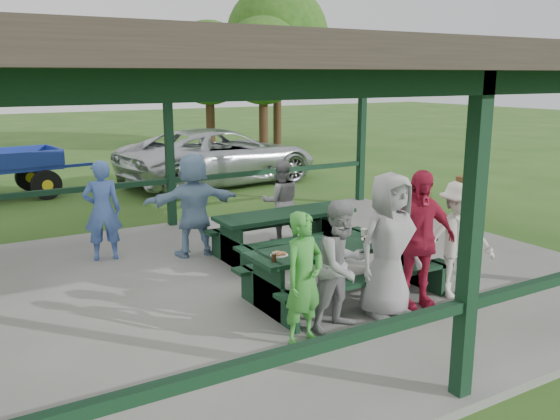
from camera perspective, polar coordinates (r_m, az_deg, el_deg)
ground at (r=8.93m, az=-1.51°, el=-7.21°), size 90.00×90.00×0.00m
concrete_slab at (r=8.91m, az=-1.52°, el=-6.90°), size 10.00×8.00×0.10m
pavilion_structure at (r=8.38m, az=-1.65°, el=13.58°), size 10.60×8.60×3.24m
picnic_table_near at (r=8.08m, az=6.17°, el=-5.12°), size 2.71×1.39×0.75m
picnic_table_far at (r=9.83m, az=0.55°, el=-1.83°), size 2.37×1.39×0.75m
table_setting at (r=8.10m, az=7.02°, el=-2.85°), size 2.39×0.45×0.10m
contestant_green at (r=6.61m, az=2.32°, el=-6.63°), size 0.63×0.49×1.52m
contestant_grey_left at (r=7.00m, az=6.00°, el=-5.35°), size 0.85×0.71×1.57m
contestant_grey_mid at (r=7.43m, az=10.43°, el=-3.36°), size 0.89×0.58×1.83m
contestant_red at (r=7.76m, az=13.08°, el=-2.84°), size 1.14×0.70×1.82m
contestant_white_fedora at (r=8.31m, az=16.83°, el=-2.72°), size 1.18×0.90×1.67m
spectator_lblue at (r=9.92m, az=-8.33°, el=0.54°), size 1.66×0.69×1.73m
spectator_blue at (r=10.01m, az=-16.73°, el=-0.03°), size 0.67×0.51×1.65m
spectator_grey at (r=10.65m, az=0.09°, el=0.85°), size 0.87×0.77×1.49m
pickup_truck at (r=16.93m, az=-5.74°, el=5.14°), size 6.07×3.39×1.60m
farm_trailer at (r=16.41m, az=-25.29°, el=3.20°), size 3.81×1.93×1.32m
tree_mid at (r=24.50m, az=-6.85°, el=13.83°), size 3.32×3.32×5.18m
tree_right at (r=23.79m, az=-1.63°, el=14.11°), size 3.38×3.38×5.29m
tree_far_right at (r=26.45m, az=-0.27°, el=16.33°), size 4.39×4.39×6.87m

